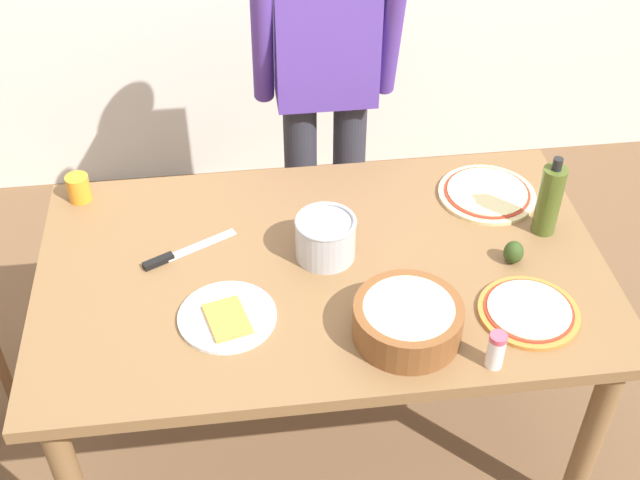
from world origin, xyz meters
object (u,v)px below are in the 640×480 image
at_px(pizza_raw_on_board, 487,193).
at_px(steel_pot, 326,237).
at_px(popcorn_bowl, 408,318).
at_px(avocado, 514,252).
at_px(chef_knife, 179,254).
at_px(pizza_cooked_on_tray, 529,311).
at_px(cup_orange, 79,188).
at_px(salt_shaker, 496,350).
at_px(person_cook, 325,74).
at_px(olive_oil_bottle, 549,200).
at_px(dining_table, 322,288).
at_px(plate_with_slice, 227,317).

bearing_deg(pizza_raw_on_board, steel_pot, -158.33).
relative_size(popcorn_bowl, avocado, 4.00).
height_order(popcorn_bowl, steel_pot, steel_pot).
relative_size(chef_knife, avocado, 3.86).
bearing_deg(pizza_cooked_on_tray, steel_pot, 149.20).
height_order(steel_pot, cup_orange, steel_pot).
bearing_deg(steel_pot, salt_shaker, -51.84).
bearing_deg(pizza_raw_on_board, avocado, -92.74).
xyz_separation_m(person_cook, salt_shaker, (0.27, -1.17, -0.13)).
bearing_deg(chef_knife, avocado, -8.75).
distance_m(person_cook, chef_knife, 0.86).
bearing_deg(steel_pot, olive_oil_bottle, 2.73).
relative_size(dining_table, cup_orange, 18.82).
bearing_deg(pizza_raw_on_board, pizza_cooked_on_tray, -93.74).
distance_m(plate_with_slice, olive_oil_bottle, 0.98).
relative_size(dining_table, salt_shaker, 15.09).
height_order(person_cook, plate_with_slice, person_cook).
height_order(person_cook, pizza_raw_on_board, person_cook).
height_order(pizza_raw_on_board, popcorn_bowl, popcorn_bowl).
xyz_separation_m(person_cook, popcorn_bowl, (0.07, -1.05, -0.12)).
height_order(plate_with_slice, avocado, avocado).
distance_m(pizza_raw_on_board, chef_knife, 0.97).
bearing_deg(chef_knife, plate_with_slice, -64.67).
height_order(person_cook, olive_oil_bottle, person_cook).
distance_m(plate_with_slice, salt_shaker, 0.69).
xyz_separation_m(popcorn_bowl, olive_oil_bottle, (0.49, 0.36, 0.05)).
bearing_deg(person_cook, cup_orange, -155.99).
relative_size(dining_table, avocado, 22.86).
bearing_deg(salt_shaker, avocado, 66.10).
distance_m(dining_table, pizza_raw_on_board, 0.61).
relative_size(steel_pot, chef_knife, 0.64).
height_order(plate_with_slice, cup_orange, cup_orange).
relative_size(pizza_cooked_on_tray, avocado, 3.83).
relative_size(pizza_raw_on_board, steel_pot, 1.74).
distance_m(person_cook, pizza_cooked_on_tray, 1.11).
xyz_separation_m(popcorn_bowl, chef_knife, (-0.58, 0.38, -0.05)).
xyz_separation_m(dining_table, plate_with_slice, (-0.27, -0.18, 0.10)).
bearing_deg(pizza_cooked_on_tray, plate_with_slice, 174.25).
xyz_separation_m(person_cook, olive_oil_bottle, (0.56, -0.68, -0.07)).
xyz_separation_m(plate_with_slice, chef_knife, (-0.13, 0.27, -0.00)).
relative_size(person_cook, popcorn_bowl, 5.79).
bearing_deg(chef_knife, pizza_raw_on_board, 9.69).
bearing_deg(pizza_raw_on_board, dining_table, -155.25).
height_order(olive_oil_bottle, salt_shaker, olive_oil_bottle).
xyz_separation_m(salt_shaker, chef_knife, (-0.78, 0.51, -0.05)).
distance_m(plate_with_slice, steel_pot, 0.37).
height_order(person_cook, cup_orange, person_cook).
distance_m(dining_table, chef_knife, 0.42).
height_order(pizza_raw_on_board, pizza_cooked_on_tray, same).
bearing_deg(pizza_raw_on_board, olive_oil_bottle, -56.97).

